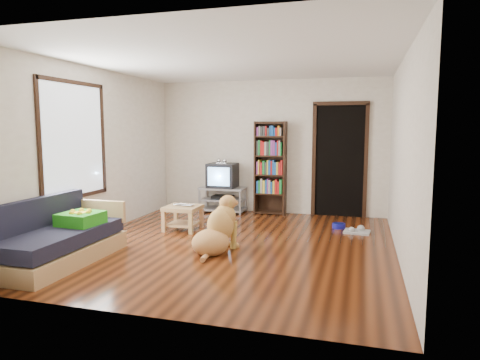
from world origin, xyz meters
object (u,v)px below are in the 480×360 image
(bookshelf, at_px, (270,163))
(dog, at_px, (218,231))
(sofa, at_px, (58,242))
(laptop, at_px, (182,205))
(grey_rag, at_px, (357,232))
(crt_tv, at_px, (223,175))
(coffee_table, at_px, (183,213))
(dog_bowl, at_px, (339,226))
(tv_stand, at_px, (223,199))
(green_cushion, at_px, (81,219))

(bookshelf, bearing_deg, dog, -93.13)
(sofa, bearing_deg, laptop, 67.52)
(grey_rag, height_order, crt_tv, crt_tv)
(grey_rag, height_order, dog, dog)
(bookshelf, bearing_deg, sofa, -117.32)
(crt_tv, bearing_deg, coffee_table, -95.38)
(grey_rag, bearing_deg, sofa, -144.15)
(dog_bowl, xyz_separation_m, coffee_table, (-2.47, -0.84, 0.24))
(dog_bowl, bearing_deg, coffee_table, -161.32)
(grey_rag, distance_m, dog, 2.44)
(tv_stand, distance_m, crt_tv, 0.47)
(grey_rag, xyz_separation_m, coffee_table, (-2.77, -0.59, 0.27))
(laptop, distance_m, tv_stand, 1.66)
(tv_stand, bearing_deg, crt_tv, 90.00)
(grey_rag, bearing_deg, green_cushion, -146.53)
(dog_bowl, relative_size, dog, 0.23)
(grey_rag, height_order, bookshelf, bookshelf)
(bookshelf, relative_size, dog, 1.92)
(dog, bearing_deg, dog_bowl, 50.70)
(green_cushion, relative_size, coffee_table, 0.87)
(coffee_table, distance_m, dog, 1.40)
(crt_tv, height_order, bookshelf, bookshelf)
(grey_rag, bearing_deg, dog, -138.57)
(crt_tv, bearing_deg, green_cushion, -104.24)
(bookshelf, bearing_deg, grey_rag, -34.09)
(laptop, distance_m, bookshelf, 2.15)
(grey_rag, xyz_separation_m, bookshelf, (-1.67, 1.13, 0.99))
(green_cushion, distance_m, tv_stand, 3.44)
(dog_bowl, distance_m, coffee_table, 2.62)
(crt_tv, distance_m, sofa, 3.81)
(sofa, bearing_deg, dog_bowl, 40.84)
(dog_bowl, height_order, sofa, sofa)
(green_cushion, relative_size, sofa, 0.27)
(bookshelf, xyz_separation_m, dog, (-0.15, -2.73, -0.71))
(sofa, bearing_deg, crt_tv, 75.07)
(laptop, distance_m, coffee_table, 0.14)
(green_cushion, bearing_deg, dog_bowl, 42.87)
(dog_bowl, distance_m, bookshelf, 1.89)
(green_cushion, height_order, laptop, green_cushion)
(sofa, bearing_deg, tv_stand, 74.98)
(bookshelf, distance_m, sofa, 4.26)
(dog, bearing_deg, green_cushion, -157.37)
(green_cushion, xyz_separation_m, dog, (1.65, 0.69, -0.21))
(dog, bearing_deg, tv_stand, 106.87)
(green_cushion, height_order, dog_bowl, green_cushion)
(dog_bowl, xyz_separation_m, crt_tv, (-2.32, 0.81, 0.70))
(dog_bowl, relative_size, sofa, 0.12)
(dog_bowl, relative_size, grey_rag, 0.55)
(sofa, relative_size, dog, 1.92)
(green_cushion, height_order, grey_rag, green_cushion)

